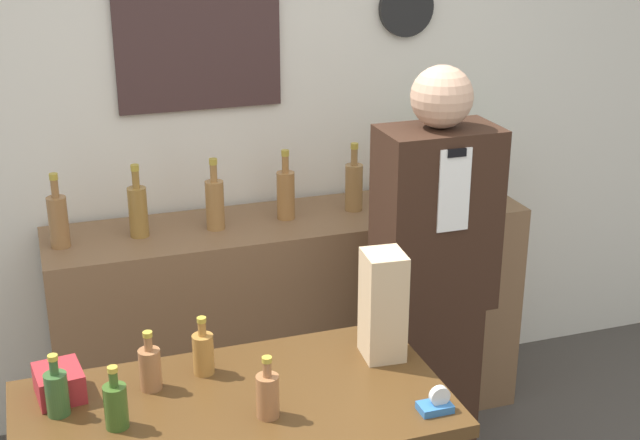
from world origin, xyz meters
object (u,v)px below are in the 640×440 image
(paper_bag, at_px, (383,305))
(tape_dispenser, at_px, (437,403))
(shopkeeper, at_px, (432,289))
(potted_plant, at_px, (464,157))

(paper_bag, xyz_separation_m, tape_dispenser, (0.02, -0.33, -0.14))
(shopkeeper, distance_m, potted_plant, 0.81)
(tape_dispenser, bearing_deg, potted_plant, 60.59)
(potted_plant, bearing_deg, shopkeeper, -125.18)
(shopkeeper, bearing_deg, paper_bag, -127.84)
(potted_plant, distance_m, paper_bag, 1.48)
(shopkeeper, relative_size, paper_bag, 5.08)
(potted_plant, distance_m, tape_dispenser, 1.75)
(potted_plant, relative_size, paper_bag, 1.02)
(potted_plant, bearing_deg, paper_bag, -126.49)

